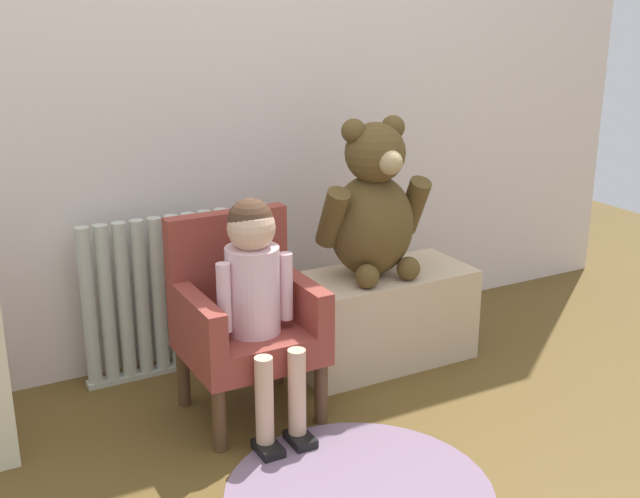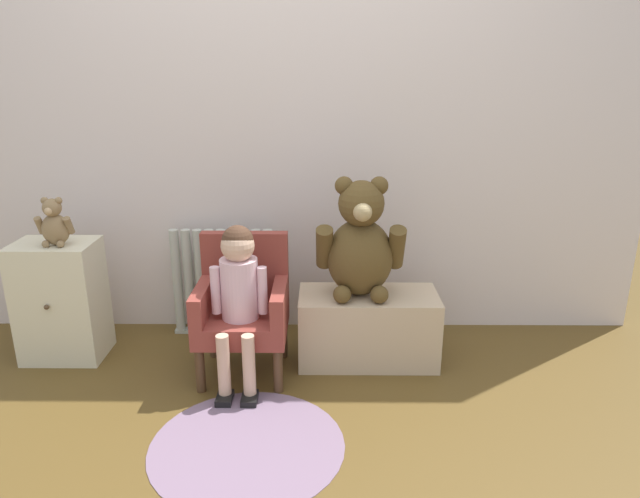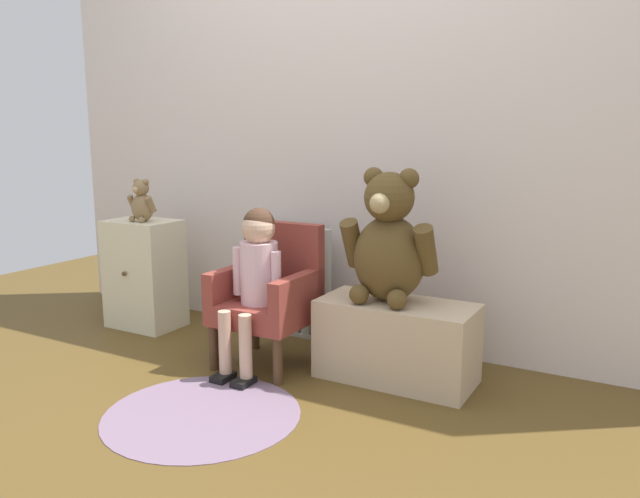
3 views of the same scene
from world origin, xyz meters
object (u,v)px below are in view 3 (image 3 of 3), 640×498
object	(u,v)px
radiator	(286,281)
child_armchair	(270,293)
large_teddy_bear	(389,244)
floor_rug	(202,414)
low_bench	(396,341)
small_teddy_bear	(142,203)
child_figure	(256,266)
small_dresser	(145,274)

from	to	relation	value
radiator	child_armchair	world-z (taller)	child_armchair
radiator	child_armchair	bearing A→B (deg)	-67.60
large_teddy_bear	floor_rug	world-z (taller)	large_teddy_bear
low_bench	large_teddy_bear	world-z (taller)	large_teddy_bear
large_teddy_bear	small_teddy_bear	distance (m)	1.44
low_bench	large_teddy_bear	distance (m)	0.43
child_armchair	low_bench	xyz separation A→B (m)	(0.60, 0.09, -0.16)
child_armchair	child_figure	world-z (taller)	child_figure
small_dresser	child_armchair	world-z (taller)	child_armchair
small_dresser	child_armchair	bearing A→B (deg)	-7.83
child_armchair	child_figure	size ratio (longest dim) A/B	0.88
low_bench	floor_rug	size ratio (longest dim) A/B	0.89
low_bench	small_teddy_bear	world-z (taller)	small_teddy_bear
small_dresser	small_teddy_bear	xyz separation A→B (m)	(0.04, -0.03, 0.40)
radiator	low_bench	world-z (taller)	radiator
radiator	low_bench	distance (m)	0.82
floor_rug	child_armchair	bearing A→B (deg)	97.90
child_armchair	large_teddy_bear	bearing A→B (deg)	9.97
child_armchair	large_teddy_bear	distance (m)	0.62
low_bench	child_armchair	bearing A→B (deg)	-171.03
small_dresser	low_bench	size ratio (longest dim) A/B	0.89
child_armchair	child_figure	bearing A→B (deg)	-90.00
child_armchair	floor_rug	distance (m)	0.69
small_dresser	floor_rug	size ratio (longest dim) A/B	0.79
low_bench	small_teddy_bear	bearing A→B (deg)	179.90
low_bench	floor_rug	bearing A→B (deg)	-126.56
child_figure	large_teddy_bear	bearing A→B (deg)	20.36
child_armchair	floor_rug	world-z (taller)	child_armchair
small_teddy_bear	child_figure	bearing A→B (deg)	-13.06
child_figure	small_dresser	bearing A→B (deg)	165.71
radiator	low_bench	bearing A→B (deg)	-21.42
child_figure	small_teddy_bear	distance (m)	0.93
radiator	large_teddy_bear	world-z (taller)	large_teddy_bear
small_dresser	large_teddy_bear	distance (m)	1.50
child_figure	radiator	bearing A→B (deg)	107.92
small_teddy_bear	large_teddy_bear	bearing A→B (deg)	-0.00
child_figure	large_teddy_bear	size ratio (longest dim) A/B	1.29
radiator	small_dresser	world-z (taller)	small_dresser
low_bench	small_teddy_bear	size ratio (longest dim) A/B	2.93
large_teddy_bear	floor_rug	xyz separation A→B (m)	(-0.47, -0.70, -0.60)
child_figure	floor_rug	world-z (taller)	child_figure
large_teddy_bear	child_armchair	bearing A→B (deg)	-170.03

